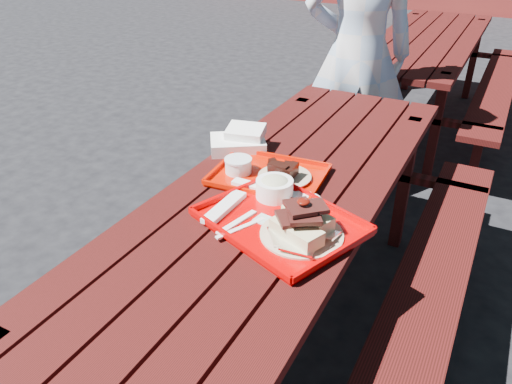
% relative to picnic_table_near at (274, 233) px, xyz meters
% --- Properties ---
extents(ground, '(60.00, 60.00, 0.00)m').
position_rel_picnic_table_near_xyz_m(ground, '(0.00, 0.00, -0.56)').
color(ground, black).
rests_on(ground, ground).
extents(picnic_table_near, '(1.41, 2.40, 0.75)m').
position_rel_picnic_table_near_xyz_m(picnic_table_near, '(0.00, 0.00, 0.00)').
color(picnic_table_near, '#390B0B').
rests_on(picnic_table_near, ground).
extents(picnic_table_far, '(1.41, 2.40, 0.75)m').
position_rel_picnic_table_near_xyz_m(picnic_table_far, '(0.00, 2.80, 0.00)').
color(picnic_table_far, '#390B0B').
rests_on(picnic_table_far, ground).
extents(near_tray, '(0.59, 0.53, 0.16)m').
position_rel_picnic_table_near_xyz_m(near_tray, '(0.12, -0.18, 0.23)').
color(near_tray, '#BD0000').
rests_on(near_tray, picnic_table_near).
extents(far_tray, '(0.44, 0.36, 0.07)m').
position_rel_picnic_table_near_xyz_m(far_tray, '(-0.07, 0.07, 0.21)').
color(far_tray, '#BE1100').
rests_on(far_tray, picnic_table_near).
extents(white_cloth, '(0.28, 0.26, 0.09)m').
position_rel_picnic_table_near_xyz_m(white_cloth, '(-0.29, 0.25, 0.23)').
color(white_cloth, white).
rests_on(white_cloth, picnic_table_near).
extents(person, '(0.77, 0.65, 1.78)m').
position_rel_picnic_table_near_xyz_m(person, '(-0.17, 1.47, 0.33)').
color(person, '#AFCCEC').
rests_on(person, ground).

